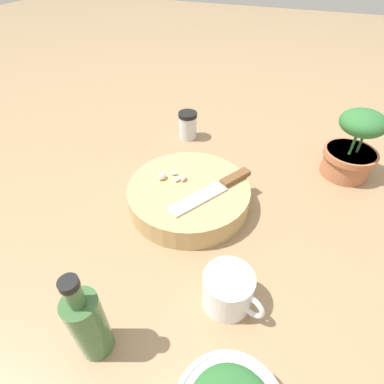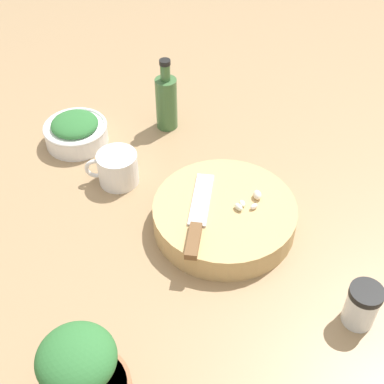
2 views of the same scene
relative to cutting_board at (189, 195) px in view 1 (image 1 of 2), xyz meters
name	(u,v)px [view 1 (image 1 of 2)]	position (x,y,z in m)	size (l,w,h in m)	color
ground_plane	(208,221)	(0.04, 0.06, -0.03)	(5.00, 5.00, 0.00)	#997A56
cutting_board	(189,195)	(0.00, 0.00, 0.00)	(0.27, 0.27, 0.05)	tan
chef_knife	(217,188)	(-0.01, 0.06, 0.03)	(0.20, 0.13, 0.01)	brown
garlic_cloves	(171,177)	(-0.01, -0.05, 0.03)	(0.04, 0.06, 0.02)	#F0DFC7
spice_jar	(188,125)	(-0.28, -0.11, 0.01)	(0.06, 0.06, 0.08)	silver
coffee_mug	(229,290)	(0.20, 0.15, 0.01)	(0.08, 0.11, 0.07)	white
oil_bottle	(88,324)	(0.34, -0.01, 0.04)	(0.05, 0.05, 0.18)	#3D6638
potted_herb	(353,148)	(-0.26, 0.33, 0.05)	(0.13, 0.13, 0.18)	#B26B47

